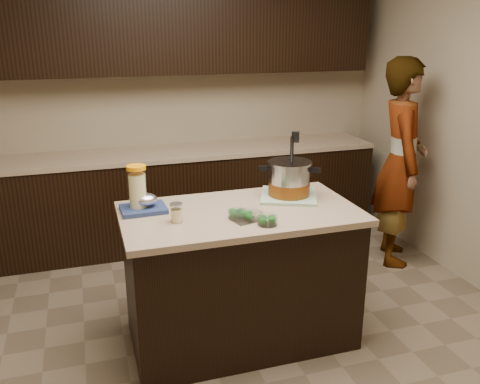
% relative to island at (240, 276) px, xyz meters
% --- Properties ---
extents(ground_plane, '(4.00, 4.00, 0.00)m').
position_rel_island_xyz_m(ground_plane, '(0.00, 0.00, -0.45)').
color(ground_plane, brown).
rests_on(ground_plane, ground).
extents(room_shell, '(4.04, 4.04, 2.72)m').
position_rel_island_xyz_m(room_shell, '(0.00, 0.00, 1.26)').
color(room_shell, tan).
rests_on(room_shell, ground).
extents(back_cabinets, '(3.60, 0.63, 2.33)m').
position_rel_island_xyz_m(back_cabinets, '(0.00, 1.74, 0.49)').
color(back_cabinets, black).
rests_on(back_cabinets, ground).
extents(island, '(1.46, 0.81, 0.90)m').
position_rel_island_xyz_m(island, '(0.00, 0.00, 0.00)').
color(island, black).
rests_on(island, ground).
extents(dish_towel, '(0.47, 0.47, 0.02)m').
position_rel_island_xyz_m(dish_towel, '(0.39, 0.14, 0.46)').
color(dish_towel, '#5A855F').
rests_on(dish_towel, island).
extents(stock_pot, '(0.38, 0.38, 0.41)m').
position_rel_island_xyz_m(stock_pot, '(0.39, 0.14, 0.56)').
color(stock_pot, '#B7B7BC').
rests_on(stock_pot, dish_towel).
extents(lemonade_pitcher, '(0.13, 0.13, 0.28)m').
position_rel_island_xyz_m(lemonade_pitcher, '(-0.60, 0.18, 0.58)').
color(lemonade_pitcher, '#EEDE91').
rests_on(lemonade_pitcher, island).
extents(mason_jar, '(0.08, 0.08, 0.12)m').
position_rel_island_xyz_m(mason_jar, '(-0.41, -0.07, 0.50)').
color(mason_jar, '#EEDE91').
rests_on(mason_jar, island).
extents(broccoli_tub_left, '(0.14, 0.14, 0.05)m').
position_rel_island_xyz_m(broccoli_tub_left, '(-0.06, -0.12, 0.47)').
color(broccoli_tub_left, silver).
rests_on(broccoli_tub_left, island).
extents(broccoli_tub_right, '(0.13, 0.13, 0.05)m').
position_rel_island_xyz_m(broccoli_tub_right, '(0.08, -0.27, 0.47)').
color(broccoli_tub_right, silver).
rests_on(broccoli_tub_right, island).
extents(broccoli_tub_rect, '(0.18, 0.15, 0.06)m').
position_rel_island_xyz_m(broccoli_tub_rect, '(-0.01, -0.18, 0.47)').
color(broccoli_tub_rect, silver).
rests_on(broccoli_tub_rect, island).
extents(blue_tray, '(0.28, 0.23, 0.10)m').
position_rel_island_xyz_m(blue_tray, '(-0.56, 0.17, 0.48)').
color(blue_tray, navy).
rests_on(blue_tray, island).
extents(person, '(0.65, 0.76, 1.76)m').
position_rel_island_xyz_m(person, '(1.67, 0.76, 0.43)').
color(person, gray).
rests_on(person, ground).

